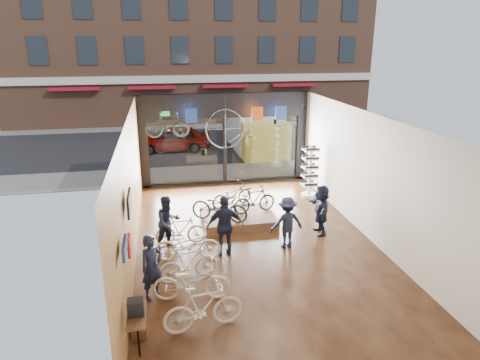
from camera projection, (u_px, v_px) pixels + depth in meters
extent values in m
cube|color=black|center=(256.00, 244.00, 12.83)|extent=(7.00, 12.00, 0.04)
cube|color=black|center=(257.00, 117.00, 11.64)|extent=(7.00, 12.00, 0.04)
cube|color=#A5823A|center=(130.00, 192.00, 11.61)|extent=(0.04, 12.00, 3.80)
cube|color=beige|center=(370.00, 177.00, 12.86)|extent=(0.04, 12.00, 3.80)
cube|color=beige|center=(343.00, 306.00, 6.61)|extent=(7.00, 0.04, 3.80)
cube|color=#198C26|center=(165.00, 114.00, 16.95)|extent=(0.35, 0.06, 0.18)
cube|color=black|center=(203.00, 138.00, 26.84)|extent=(30.00, 18.00, 0.02)
cube|color=slate|center=(221.00, 173.00, 19.53)|extent=(30.00, 2.40, 0.12)
cube|color=slate|center=(197.00, 125.00, 30.56)|extent=(30.00, 2.00, 0.12)
cube|color=brown|center=(191.00, 23.00, 30.74)|extent=(26.00, 5.00, 14.00)
imported|color=gray|center=(173.00, 138.00, 23.47)|extent=(4.08, 1.64, 1.39)
imported|color=beige|center=(203.00, 308.00, 8.89)|extent=(1.77, 0.75, 1.03)
imported|color=beige|center=(192.00, 281.00, 9.94)|extent=(1.87, 0.83, 0.95)
imported|color=beige|center=(188.00, 263.00, 10.75)|extent=(1.62, 0.72, 0.94)
imported|color=beige|center=(188.00, 244.00, 11.74)|extent=(1.86, 0.80, 0.95)
imported|color=beige|center=(181.00, 230.00, 12.69)|extent=(1.52, 0.47, 0.91)
cube|color=#553520|center=(238.00, 218.00, 14.30)|extent=(2.40, 1.80, 0.30)
imported|color=#212723|center=(219.00, 206.00, 13.58)|extent=(1.95, 1.42, 0.98)
imported|color=#212723|center=(255.00, 200.00, 14.25)|extent=(1.56, 0.76, 0.90)
imported|color=#212723|center=(232.00, 195.00, 14.79)|extent=(1.69, 1.19, 0.84)
imported|color=#161C33|center=(152.00, 267.00, 9.92)|extent=(0.70, 0.65, 1.60)
imported|color=#161C33|center=(168.00, 222.00, 12.35)|extent=(0.98, 0.92, 1.61)
imported|color=#161C33|center=(225.00, 226.00, 11.92)|extent=(1.05, 0.45, 1.77)
imported|color=#161C33|center=(287.00, 222.00, 12.43)|extent=(1.07, 0.70, 1.55)
imported|color=#161C33|center=(321.00, 210.00, 13.32)|extent=(0.59, 1.51, 1.59)
imported|color=#212723|center=(167.00, 125.00, 15.43)|extent=(1.59, 0.47, 0.95)
cube|color=#1E3F99|center=(191.00, 116.00, 16.49)|extent=(0.45, 0.03, 0.55)
cube|color=#CC5919|center=(257.00, 114.00, 16.95)|extent=(0.45, 0.03, 0.55)
cube|color=#1E3F99|center=(281.00, 113.00, 17.12)|extent=(0.45, 0.03, 0.55)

